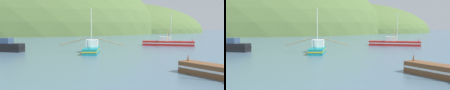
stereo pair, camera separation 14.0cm
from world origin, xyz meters
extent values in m
ellipsoid|color=#516B38|center=(-49.17, 162.55, 0.00)|extent=(181.26, 145.01, 97.38)
ellipsoid|color=#516B38|center=(18.71, 184.84, 0.00)|extent=(132.79, 106.23, 47.47)
cube|color=black|center=(-15.88, 37.29, 0.72)|extent=(8.97, 4.17, 1.44)
cube|color=black|center=(-15.88, 37.29, 0.79)|extent=(9.06, 4.22, 0.26)
cube|color=#334C6B|center=(-14.62, 36.93, 1.91)|extent=(2.41, 2.04, 0.94)
cube|color=#147F84|center=(0.19, 33.86, 0.46)|extent=(2.69, 7.26, 0.93)
cube|color=gold|center=(0.19, 33.86, 0.51)|extent=(2.71, 7.33, 0.17)
cone|color=#147F84|center=(-0.04, 30.59, 1.28)|extent=(0.21, 0.21, 0.70)
cube|color=silver|center=(0.26, 34.87, 1.54)|extent=(2.03, 2.02, 1.22)
cylinder|color=silver|center=(0.17, 33.63, 4.09)|extent=(0.12, 0.12, 6.32)
cube|color=gold|center=(0.17, 33.63, 7.36)|extent=(0.05, 0.36, 0.20)
cylinder|color=#997F4C|center=(3.37, 33.63, 1.82)|extent=(4.21, 0.41, 1.30)
cylinder|color=#997F4C|center=(-2.99, 34.08, 1.82)|extent=(4.21, 0.41, 1.30)
cone|color=brown|center=(9.80, 17.68, 1.42)|extent=(0.27, 0.27, 0.70)
cube|color=red|center=(17.02, 47.37, 0.54)|extent=(11.27, 5.15, 1.08)
cube|color=white|center=(17.02, 47.37, 0.59)|extent=(11.38, 5.20, 0.19)
cone|color=red|center=(21.96, 45.73, 1.43)|extent=(0.25, 0.25, 0.70)
cube|color=silver|center=(16.24, 47.64, 1.59)|extent=(2.56, 1.99, 1.01)
cylinder|color=silver|center=(17.59, 47.19, 4.06)|extent=(0.12, 0.12, 5.96)
cube|color=white|center=(17.59, 47.19, 7.16)|extent=(0.35, 0.14, 0.20)
cylinder|color=#997F4C|center=(18.22, 50.98, 2.53)|extent=(2.01, 5.72, 2.42)
cylinder|color=#997F4C|center=(15.82, 43.77, 2.53)|extent=(2.01, 5.72, 2.42)
camera|label=1|loc=(1.39, -3.16, 4.27)|focal=36.50mm
camera|label=2|loc=(1.53, -3.16, 4.27)|focal=36.50mm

